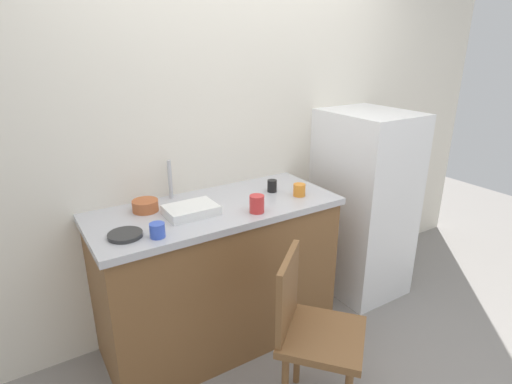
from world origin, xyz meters
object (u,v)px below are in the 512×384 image
terracotta_bowl (145,206)px  cup_red (257,204)px  hotplate (125,235)px  chair (311,329)px  cup_blue (157,230)px  cup_black (272,186)px  dish_tray (191,210)px  cup_orange (299,190)px  refrigerator (363,204)px

terracotta_bowl → cup_red: cup_red is taller
hotplate → terracotta_bowl: bearing=54.6°
terracotta_bowl → chair: bearing=-59.9°
cup_blue → cup_black: size_ratio=0.99×
cup_red → dish_tray: bearing=152.4°
chair → cup_blue: cup_blue is taller
dish_tray → cup_black: size_ratio=3.64×
chair → cup_red: cup_red is taller
chair → hotplate: size_ratio=5.24×
cup_red → cup_orange: cup_red is taller
refrigerator → cup_blue: size_ratio=18.24×
hotplate → cup_red: 0.72m
cup_red → cup_blue: bearing=-179.5°
cup_red → cup_orange: 0.37m
terracotta_bowl → cup_blue: cup_blue is taller
refrigerator → cup_red: refrigerator is taller
refrigerator → hotplate: size_ratio=8.14×
terracotta_bowl → cup_orange: 0.93m
chair → dish_tray: 0.89m
dish_tray → refrigerator: bearing=1.0°
terracotta_bowl → dish_tray: bearing=-41.9°
dish_tray → cup_orange: (0.69, -0.09, 0.01)m
dish_tray → cup_red: size_ratio=2.83×
cup_black → cup_orange: (0.10, -0.15, -0.00)m
cup_blue → terracotta_bowl: bearing=81.2°
terracotta_bowl → cup_blue: bearing=-98.8°
cup_blue → dish_tray: bearing=34.6°
cup_black → chair: bearing=-110.0°
chair → cup_red: (0.02, 0.53, 0.49)m
cup_red → cup_black: cup_red is taller
refrigerator → cup_blue: bearing=-173.1°
dish_tray → chair: bearing=-66.2°
chair → cup_black: bearing=29.3°
terracotta_bowl → cup_blue: size_ratio=1.91×
chair → dish_tray: size_ratio=3.18×
dish_tray → terracotta_bowl: (-0.20, 0.18, 0.01)m
cup_red → refrigerator: bearing=10.3°
hotplate → cup_orange: 1.08m
dish_tray → hotplate: dish_tray is taller
cup_orange → cup_black: bearing=124.2°
cup_blue → cup_orange: size_ratio=1.00×
cup_blue → cup_orange: bearing=5.2°
chair → terracotta_bowl: (-0.51, 0.88, 0.47)m
chair → cup_red: bearing=47.5°
chair → cup_blue: 0.90m
refrigerator → dish_tray: size_ratio=4.94×
refrigerator → dish_tray: (-1.39, -0.02, 0.27)m
refrigerator → cup_red: 1.12m
hotplate → cup_orange: bearing=-0.1°
cup_blue → cup_black: 0.87m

